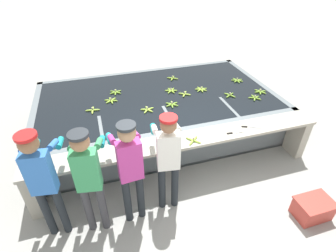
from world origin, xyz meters
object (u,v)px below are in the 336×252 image
banana_bunch_floating_1 (172,78)px  banana_bunch_floating_3 (147,110)px  banana_bunch_ledge_0 (193,140)px  knife_0 (249,127)px  banana_bunch_floating_8 (230,95)px  crate (313,208)px  banana_bunch_floating_11 (171,91)px  banana_bunch_floating_5 (237,80)px  knife_1 (234,133)px  banana_bunch_floating_2 (111,100)px  banana_bunch_floating_6 (201,89)px  worker_0 (42,177)px  worker_2 (130,165)px  banana_bunch_floating_12 (255,98)px  banana_bunch_floating_10 (260,92)px  banana_bunch_floating_4 (185,94)px  banana_bunch_floating_0 (93,110)px  banana_bunch_floating_9 (116,92)px  banana_bunch_floating_7 (172,104)px  worker_1 (88,174)px

banana_bunch_floating_1 → banana_bunch_floating_3: size_ratio=0.93×
banana_bunch_ledge_0 → knife_0: bearing=4.8°
banana_bunch_floating_8 → banana_bunch_ledge_0: size_ratio=1.12×
banana_bunch_ledge_0 → crate: size_ratio=0.42×
banana_bunch_floating_11 → knife_0: bearing=-62.9°
banana_bunch_floating_5 → knife_0: banana_bunch_floating_5 is taller
banana_bunch_floating_5 → knife_1: banana_bunch_floating_5 is taller
banana_bunch_floating_1 → banana_bunch_floating_2: 1.68m
crate → banana_bunch_floating_11: bearing=112.8°
banana_bunch_floating_5 → banana_bunch_ledge_0: (-1.84, -1.85, 0.00)m
banana_bunch_floating_1 → banana_bunch_floating_6: size_ratio=0.92×
worker_0 → worker_2: size_ratio=1.02×
worker_0 → knife_1: 2.98m
banana_bunch_floating_12 → banana_bunch_floating_3: bearing=175.2°
banana_bunch_floating_1 → banana_bunch_floating_12: same height
banana_bunch_floating_10 → banana_bunch_floating_11: same height
banana_bunch_floating_10 → banana_bunch_floating_3: bearing=-179.5°
banana_bunch_floating_5 → banana_bunch_floating_8: bearing=-130.1°
worker_2 → banana_bunch_floating_4: size_ratio=6.85×
banana_bunch_floating_0 → banana_bunch_floating_10: size_ratio=1.00×
banana_bunch_floating_6 → banana_bunch_floating_12: same height
banana_bunch_floating_0 → knife_0: (2.57, -1.37, -0.01)m
banana_bunch_ledge_0 → knife_0: size_ratio=0.69×
banana_bunch_floating_4 → banana_bunch_floating_6: bearing=13.3°
knife_1 → crate: size_ratio=0.64×
banana_bunch_floating_4 → banana_bunch_floating_12: same height
banana_bunch_floating_3 → crate: 3.23m
banana_bunch_floating_10 → knife_1: bearing=-137.6°
worker_2 → banana_bunch_floating_9: 2.57m
banana_bunch_floating_7 → banana_bunch_floating_11: same height
banana_bunch_floating_3 → banana_bunch_ledge_0: 1.27m
banana_bunch_floating_0 → banana_bunch_floating_9: size_ratio=1.00×
banana_bunch_floating_2 → knife_0: 2.74m
knife_0 → crate: knife_0 is taller
banana_bunch_floating_1 → banana_bunch_floating_7: bearing=-108.4°
banana_bunch_floating_7 → banana_bunch_ledge_0: banana_bunch_ledge_0 is taller
knife_0 → banana_bunch_floating_11: bearing=117.1°
banana_bunch_floating_0 → banana_bunch_floating_11: bearing=11.5°
banana_bunch_floating_1 → banana_bunch_floating_9: (-1.40, -0.33, -0.00)m
banana_bunch_floating_8 → banana_bunch_floating_9: (-2.30, 0.85, -0.00)m
banana_bunch_floating_1 → worker_0: bearing=-133.1°
knife_0 → banana_bunch_floating_6: bearing=98.2°
banana_bunch_floating_8 → knife_0: banana_bunch_floating_8 is taller
banana_bunch_floating_7 → banana_bunch_floating_4: bearing=40.9°
banana_bunch_floating_4 → banana_bunch_floating_11: 0.33m
worker_1 → banana_bunch_ledge_0: (1.65, 0.49, -0.19)m
worker_1 → banana_bunch_floating_9: 2.67m
worker_1 → worker_2: size_ratio=1.00×
banana_bunch_floating_3 → banana_bunch_floating_8: same height
worker_1 → knife_1: size_ratio=4.94×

